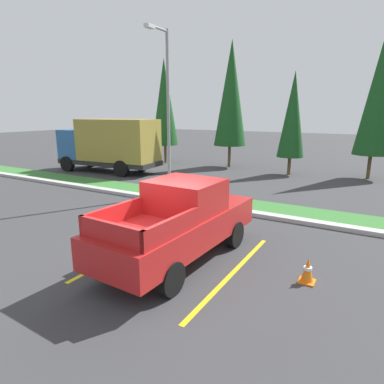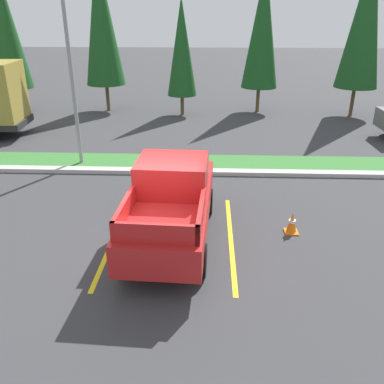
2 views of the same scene
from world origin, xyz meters
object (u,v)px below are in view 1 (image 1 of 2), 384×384
cypress_tree_left_inner (231,94)px  cypress_tree_right_inner (378,97)px  pickup_truck_main (180,221)px  cargo_truck_distant (110,144)px  street_light (166,104)px  traffic_cone (308,271)px  cypress_tree_center (293,115)px  cypress_tree_leftmost (164,103)px

cypress_tree_left_inner → cypress_tree_right_inner: (8.88, 0.08, -0.39)m
pickup_truck_main → cargo_truck_distant: (-11.01, 8.99, 0.81)m
street_light → traffic_cone: size_ratio=12.02×
cargo_truck_distant → cypress_tree_center: cypress_tree_center is taller
cypress_tree_center → traffic_cone: bearing=-74.2°
street_light → traffic_cone: street_light is taller
cypress_tree_leftmost → cypress_tree_center: 9.70m
cypress_tree_leftmost → cypress_tree_left_inner: cypress_tree_left_inner is taller
traffic_cone → street_light: bearing=145.5°
cypress_tree_left_inner → cypress_tree_center: size_ratio=1.37×
cypress_tree_leftmost → traffic_cone: size_ratio=12.84×
cypress_tree_right_inner → cypress_tree_leftmost: bearing=-177.4°
pickup_truck_main → cypress_tree_left_inner: (-5.11, 14.75, 4.01)m
street_light → cypress_tree_right_inner: bearing=50.4°
cargo_truck_distant → street_light: size_ratio=0.97×
street_light → traffic_cone: bearing=-34.5°
pickup_truck_main → cypress_tree_right_inner: (3.77, 14.83, 3.62)m
cypress_tree_center → cypress_tree_right_inner: bearing=12.9°
cypress_tree_left_inner → cypress_tree_leftmost: bearing=-173.9°
cypress_tree_center → cargo_truck_distant: bearing=-155.1°
cypress_tree_center → traffic_cone: size_ratio=10.41×
cypress_tree_left_inner → cargo_truck_distant: bearing=-135.7°
cypress_tree_left_inner → cypress_tree_center: (4.49, -0.92, -1.38)m
cypress_tree_right_inner → cargo_truck_distant: bearing=-158.4°
cypress_tree_center → cypress_tree_leftmost: bearing=177.8°
cypress_tree_leftmost → cypress_tree_left_inner: 5.21m
cypress_tree_center → cypress_tree_left_inner: bearing=168.4°
pickup_truck_main → cypress_tree_leftmost: (-10.27, 14.20, 3.50)m
cypress_tree_center → traffic_cone: 14.39m
street_light → cypress_tree_leftmost: cypress_tree_leftmost is taller
cargo_truck_distant → street_light: 8.18m
pickup_truck_main → cypress_tree_left_inner: size_ratio=0.62×
cypress_tree_left_inner → traffic_cone: cypress_tree_left_inner is taller
pickup_truck_main → traffic_cone: 3.31m
cargo_truck_distant → cypress_tree_center: size_ratio=1.12×
street_light → cypress_tree_right_inner: cypress_tree_right_inner is taller
pickup_truck_main → street_light: bearing=127.1°
pickup_truck_main → cypress_tree_leftmost: cypress_tree_leftmost is taller
pickup_truck_main → traffic_cone: size_ratio=8.85×
cargo_truck_distant → cypress_tree_center: bearing=24.9°
cargo_truck_distant → cypress_tree_left_inner: (5.89, 5.76, 3.21)m
street_light → pickup_truck_main: bearing=-52.9°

